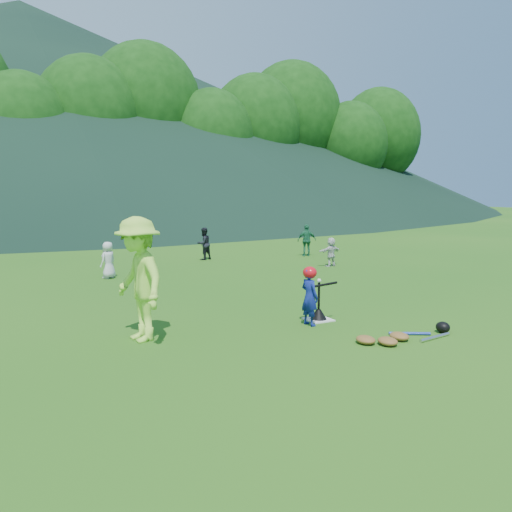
{
  "coord_description": "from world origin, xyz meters",
  "views": [
    {
      "loc": [
        -5.16,
        -7.42,
        2.37
      ],
      "look_at": [
        0.0,
        2.5,
        0.9
      ],
      "focal_mm": 35.0,
      "sensor_mm": 36.0,
      "label": 1
    }
  ],
  "objects_px": {
    "home_plate": "(318,319)",
    "equipment_pile": "(400,336)",
    "fielder_b": "(204,244)",
    "fielder_c": "(307,240)",
    "fielder_a": "(108,260)",
    "batter_child": "(309,297)",
    "adult_coach": "(139,279)",
    "batting_tee": "(319,313)",
    "fielder_d": "(331,252)"
  },
  "relations": [
    {
      "from": "batting_tee",
      "to": "equipment_pile",
      "type": "height_order",
      "value": "batting_tee"
    },
    {
      "from": "fielder_a",
      "to": "fielder_c",
      "type": "height_order",
      "value": "fielder_c"
    },
    {
      "from": "adult_coach",
      "to": "batting_tee",
      "type": "height_order",
      "value": "adult_coach"
    },
    {
      "from": "batter_child",
      "to": "adult_coach",
      "type": "height_order",
      "value": "adult_coach"
    },
    {
      "from": "home_plate",
      "to": "fielder_d",
      "type": "xyz_separation_m",
      "value": [
        4.12,
        5.3,
        0.45
      ]
    },
    {
      "from": "home_plate",
      "to": "adult_coach",
      "type": "bearing_deg",
      "value": 175.06
    },
    {
      "from": "batting_tee",
      "to": "equipment_pile",
      "type": "xyz_separation_m",
      "value": [
        0.43,
        -1.64,
        -0.06
      ]
    },
    {
      "from": "fielder_a",
      "to": "fielder_b",
      "type": "bearing_deg",
      "value": 177.0
    },
    {
      "from": "adult_coach",
      "to": "equipment_pile",
      "type": "distance_m",
      "value": 4.24
    },
    {
      "from": "batter_child",
      "to": "fielder_b",
      "type": "height_order",
      "value": "fielder_b"
    },
    {
      "from": "home_plate",
      "to": "fielder_a",
      "type": "relative_size",
      "value": 0.45
    },
    {
      "from": "equipment_pile",
      "to": "batter_child",
      "type": "bearing_deg",
      "value": 118.8
    },
    {
      "from": "adult_coach",
      "to": "home_plate",
      "type": "bearing_deg",
      "value": 75.28
    },
    {
      "from": "home_plate",
      "to": "batter_child",
      "type": "xyz_separation_m",
      "value": [
        -0.35,
        -0.22,
        0.5
      ]
    },
    {
      "from": "home_plate",
      "to": "equipment_pile",
      "type": "height_order",
      "value": "equipment_pile"
    },
    {
      "from": "adult_coach",
      "to": "fielder_a",
      "type": "xyz_separation_m",
      "value": [
        0.69,
        6.02,
        -0.49
      ]
    },
    {
      "from": "fielder_c",
      "to": "fielder_b",
      "type": "bearing_deg",
      "value": 7.97
    },
    {
      "from": "batter_child",
      "to": "adult_coach",
      "type": "xyz_separation_m",
      "value": [
        -2.89,
        0.5,
        0.47
      ]
    },
    {
      "from": "home_plate",
      "to": "batting_tee",
      "type": "xyz_separation_m",
      "value": [
        0.0,
        0.0,
        0.12
      ]
    },
    {
      "from": "fielder_c",
      "to": "equipment_pile",
      "type": "xyz_separation_m",
      "value": [
        -4.36,
        -9.36,
        -0.51
      ]
    },
    {
      "from": "fielder_c",
      "to": "batting_tee",
      "type": "bearing_deg",
      "value": 78.86
    },
    {
      "from": "adult_coach",
      "to": "fielder_d",
      "type": "bearing_deg",
      "value": 114.53
    },
    {
      "from": "batting_tee",
      "to": "adult_coach",
      "type": "bearing_deg",
      "value": 175.06
    },
    {
      "from": "fielder_a",
      "to": "fielder_c",
      "type": "bearing_deg",
      "value": 156.38
    },
    {
      "from": "fielder_b",
      "to": "fielder_d",
      "type": "height_order",
      "value": "fielder_b"
    },
    {
      "from": "fielder_c",
      "to": "fielder_d",
      "type": "xyz_separation_m",
      "value": [
        -0.68,
        -2.42,
        -0.12
      ]
    },
    {
      "from": "home_plate",
      "to": "fielder_c",
      "type": "xyz_separation_m",
      "value": [
        4.79,
        7.71,
        0.57
      ]
    },
    {
      "from": "fielder_c",
      "to": "home_plate",
      "type": "bearing_deg",
      "value": 78.86
    },
    {
      "from": "home_plate",
      "to": "equipment_pile",
      "type": "xyz_separation_m",
      "value": [
        0.43,
        -1.64,
        0.06
      ]
    },
    {
      "from": "batter_child",
      "to": "fielder_c",
      "type": "relative_size",
      "value": 0.88
    },
    {
      "from": "fielder_a",
      "to": "batting_tee",
      "type": "bearing_deg",
      "value": 77.46
    },
    {
      "from": "fielder_a",
      "to": "batting_tee",
      "type": "relative_size",
      "value": 1.47
    },
    {
      "from": "home_plate",
      "to": "batter_child",
      "type": "relative_size",
      "value": 0.44
    },
    {
      "from": "fielder_d",
      "to": "batter_child",
      "type": "bearing_deg",
      "value": 42.19
    },
    {
      "from": "adult_coach",
      "to": "equipment_pile",
      "type": "bearing_deg",
      "value": 52.58
    },
    {
      "from": "fielder_d",
      "to": "batting_tee",
      "type": "xyz_separation_m",
      "value": [
        -4.12,
        -5.3,
        -0.33
      ]
    },
    {
      "from": "fielder_d",
      "to": "batting_tee",
      "type": "distance_m",
      "value": 6.72
    },
    {
      "from": "home_plate",
      "to": "batting_tee",
      "type": "distance_m",
      "value": 0.12
    },
    {
      "from": "fielder_b",
      "to": "fielder_c",
      "type": "bearing_deg",
      "value": 147.4
    },
    {
      "from": "adult_coach",
      "to": "fielder_b",
      "type": "xyz_separation_m",
      "value": [
        4.35,
        8.27,
        -0.43
      ]
    },
    {
      "from": "equipment_pile",
      "to": "fielder_d",
      "type": "bearing_deg",
      "value": 62.04
    },
    {
      "from": "home_plate",
      "to": "fielder_d",
      "type": "distance_m",
      "value": 6.73
    },
    {
      "from": "fielder_b",
      "to": "fielder_c",
      "type": "relative_size",
      "value": 0.96
    },
    {
      "from": "fielder_a",
      "to": "fielder_c",
      "type": "distance_m",
      "value": 7.47
    },
    {
      "from": "home_plate",
      "to": "fielder_d",
      "type": "relative_size",
      "value": 0.49
    },
    {
      "from": "fielder_c",
      "to": "batting_tee",
      "type": "height_order",
      "value": "fielder_c"
    },
    {
      "from": "home_plate",
      "to": "fielder_d",
      "type": "height_order",
      "value": "fielder_d"
    },
    {
      "from": "fielder_d",
      "to": "home_plate",
      "type": "bearing_deg",
      "value": 43.35
    },
    {
      "from": "fielder_a",
      "to": "equipment_pile",
      "type": "xyz_separation_m",
      "value": [
        2.98,
        -7.94,
        -0.43
      ]
    },
    {
      "from": "batter_child",
      "to": "fielder_c",
      "type": "bearing_deg",
      "value": -42.72
    }
  ]
}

